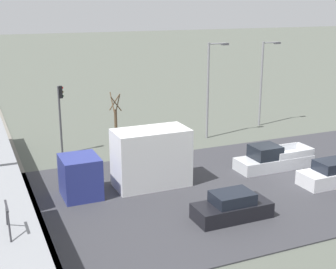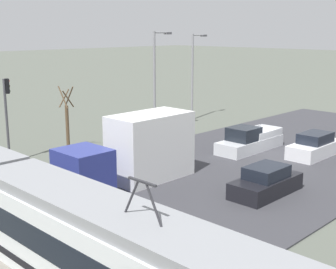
# 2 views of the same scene
# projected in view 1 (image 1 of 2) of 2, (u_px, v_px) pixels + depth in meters

# --- Properties ---
(ground_plane) EXTENTS (320.00, 320.00, 0.00)m
(ground_plane) POSITION_uv_depth(u_px,v_px,m) (293.00, 177.00, 32.25)
(ground_plane) COLOR #565B51
(road_surface) EXTENTS (16.00, 37.14, 0.08)m
(road_surface) POSITION_uv_depth(u_px,v_px,m) (293.00, 176.00, 32.24)
(road_surface) COLOR #38383D
(road_surface) RESTS_ON ground
(rail_bed) EXTENTS (72.45, 4.40, 0.22)m
(rail_bed) POSITION_uv_depth(u_px,v_px,m) (2.00, 227.00, 24.96)
(rail_bed) COLOR gray
(rail_bed) RESTS_ON ground
(box_truck) EXTENTS (2.56, 8.18, 3.76)m
(box_truck) POSITION_uv_depth(u_px,v_px,m) (135.00, 162.00, 29.72)
(box_truck) COLOR navy
(box_truck) RESTS_ON ground
(pickup_truck) EXTENTS (1.96, 5.73, 1.78)m
(pickup_truck) POSITION_uv_depth(u_px,v_px,m) (273.00, 159.00, 33.56)
(pickup_truck) COLOR silver
(pickup_truck) RESTS_ON ground
(sedan_car_0) EXTENTS (1.89, 4.33, 1.52)m
(sedan_car_0) POSITION_uv_depth(u_px,v_px,m) (232.00, 207.00, 25.82)
(sedan_car_0) COLOR black
(sedan_car_0) RESTS_ON ground
(sedan_car_1) EXTENTS (1.87, 4.59, 1.60)m
(sedan_car_1) POSITION_uv_depth(u_px,v_px,m) (333.00, 174.00, 30.72)
(sedan_car_1) COLOR silver
(sedan_car_1) RESTS_ON ground
(traffic_light_pole) EXTENTS (0.28, 0.47, 5.45)m
(traffic_light_pole) POSITION_uv_depth(u_px,v_px,m) (61.00, 111.00, 36.15)
(traffic_light_pole) COLOR #47474C
(traffic_light_pole) RESTS_ON ground
(street_tree) EXTENTS (1.10, 0.91, 4.62)m
(street_tree) POSITION_uv_depth(u_px,v_px,m) (116.00, 123.00, 38.15)
(street_tree) COLOR brown
(street_tree) RESTS_ON ground
(street_lamp_near_crossing) EXTENTS (0.36, 1.95, 8.34)m
(street_lamp_near_crossing) POSITION_uv_depth(u_px,v_px,m) (210.00, 84.00, 40.28)
(street_lamp_near_crossing) COLOR gray
(street_lamp_near_crossing) RESTS_ON ground
(street_lamp_mid_block) EXTENTS (0.36, 1.95, 8.07)m
(street_lamp_mid_block) POSITION_uv_depth(u_px,v_px,m) (263.00, 78.00, 44.51)
(street_lamp_mid_block) COLOR gray
(street_lamp_mid_block) RESTS_ON ground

